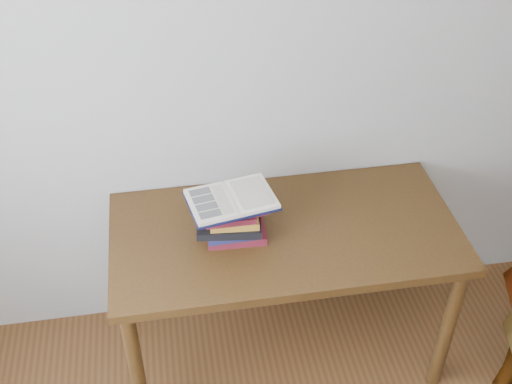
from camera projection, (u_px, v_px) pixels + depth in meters
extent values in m
cube|color=#A7A59E|center=(262.00, 75.00, 2.61)|extent=(3.50, 0.04, 2.60)
cube|color=#432810|center=(285.00, 233.00, 2.67)|extent=(1.45, 0.72, 0.04)
cylinder|color=#432810|center=(137.00, 372.00, 2.60)|extent=(0.06, 0.06, 0.73)
cylinder|color=#432810|center=(447.00, 329.00, 2.77)|extent=(0.06, 0.06, 0.73)
cylinder|color=#432810|center=(134.00, 267.00, 3.06)|extent=(0.06, 0.06, 0.73)
cylinder|color=#432810|center=(400.00, 236.00, 3.23)|extent=(0.06, 0.06, 0.73)
cube|color=maroon|center=(236.00, 232.00, 2.62)|extent=(0.24, 0.17, 0.04)
cube|color=#191B4B|center=(230.00, 229.00, 2.59)|extent=(0.20, 0.14, 0.03)
cube|color=black|center=(229.00, 222.00, 2.57)|extent=(0.27, 0.21, 0.03)
cube|color=#AB8826|center=(234.00, 216.00, 2.55)|extent=(0.20, 0.17, 0.03)
cube|color=maroon|center=(229.00, 212.00, 2.53)|extent=(0.20, 0.16, 0.02)
cube|color=maroon|center=(234.00, 204.00, 2.52)|extent=(0.24, 0.19, 0.03)
cube|color=black|center=(231.00, 201.00, 2.51)|extent=(0.37, 0.29, 0.01)
cube|color=beige|center=(211.00, 203.00, 2.48)|extent=(0.20, 0.25, 0.01)
cube|color=beige|center=(252.00, 194.00, 2.52)|extent=(0.20, 0.25, 0.01)
cylinder|color=beige|center=(231.00, 199.00, 2.50)|extent=(0.05, 0.22, 0.01)
cube|color=black|center=(200.00, 192.00, 2.52)|extent=(0.09, 0.05, 0.00)
cube|color=black|center=(203.00, 199.00, 2.49)|extent=(0.09, 0.05, 0.00)
cube|color=black|center=(207.00, 206.00, 2.45)|extent=(0.09, 0.05, 0.00)
cube|color=black|center=(210.00, 214.00, 2.42)|extent=(0.09, 0.05, 0.00)
cube|color=silver|center=(223.00, 199.00, 2.49)|extent=(0.07, 0.19, 0.00)
cube|color=silver|center=(252.00, 192.00, 2.52)|extent=(0.16, 0.21, 0.00)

